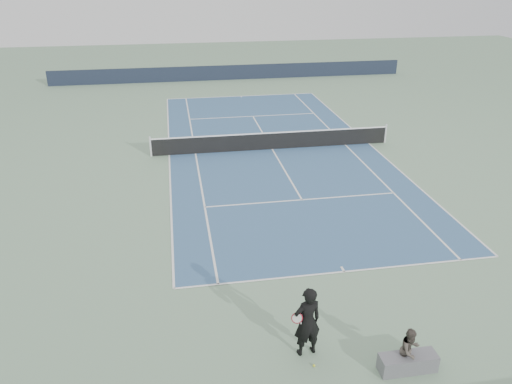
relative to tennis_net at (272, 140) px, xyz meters
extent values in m
plane|color=gray|center=(0.00, 0.00, -0.50)|extent=(80.00, 80.00, 0.00)
cube|color=#365981|center=(0.00, 0.00, -0.50)|extent=(10.97, 23.77, 0.01)
cylinder|color=silver|center=(-6.40, 0.00, 0.03)|extent=(0.10, 0.10, 1.07)
cylinder|color=silver|center=(6.40, 0.00, 0.03)|extent=(0.10, 0.10, 1.07)
cube|color=black|center=(0.00, 0.00, -0.04)|extent=(12.80, 0.03, 0.90)
cube|color=white|center=(0.00, 0.00, 0.43)|extent=(12.80, 0.04, 0.06)
cube|color=black|center=(0.00, 17.88, 0.10)|extent=(30.00, 0.25, 1.20)
imported|color=black|center=(-2.18, -15.23, 0.49)|extent=(0.84, 0.66, 1.99)
torus|color=maroon|center=(-2.46, -15.28, 0.68)|extent=(0.34, 0.18, 0.36)
cylinder|color=white|center=(-2.46, -15.28, 0.68)|extent=(0.29, 0.14, 0.32)
cylinder|color=white|center=(-2.34, -15.25, 0.42)|extent=(0.08, 0.13, 0.27)
sphere|color=yellow|center=(-2.11, -15.76, -0.47)|extent=(0.07, 0.07, 0.07)
cube|color=slate|center=(0.12, -16.25, -0.27)|extent=(1.50, 0.96, 0.46)
imported|color=#49413A|center=(0.12, -16.25, 0.12)|extent=(0.72, 0.66, 1.22)
camera|label=1|loc=(-5.12, -24.83, 8.65)|focal=35.00mm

